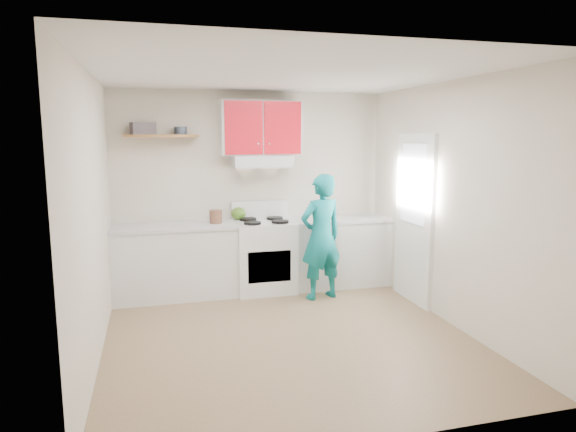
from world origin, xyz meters
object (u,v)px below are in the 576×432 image
object	(u,v)px
tin	(180,131)
kettle	(238,213)
crock	(216,217)
stove	(264,256)
person	(321,237)

from	to	relation	value
tin	kettle	bearing A→B (deg)	3.25
kettle	crock	world-z (taller)	same
tin	kettle	distance (m)	1.30
tin	kettle	xyz separation A→B (m)	(0.72, 0.04, -1.08)
stove	kettle	distance (m)	0.67
stove	kettle	bearing A→B (deg)	140.46
person	crock	bearing A→B (deg)	-37.35
stove	tin	size ratio (longest dim) A/B	5.92
kettle	tin	bearing A→B (deg)	-177.05
stove	kettle	size ratio (longest dim) A/B	4.61
stove	tin	world-z (taller)	tin
tin	crock	world-z (taller)	tin
kettle	crock	xyz separation A→B (m)	(-0.32, -0.20, -0.01)
tin	person	bearing A→B (deg)	-23.20
stove	person	bearing A→B (deg)	-38.85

